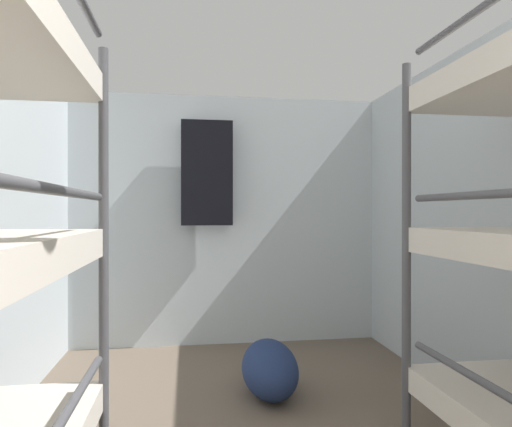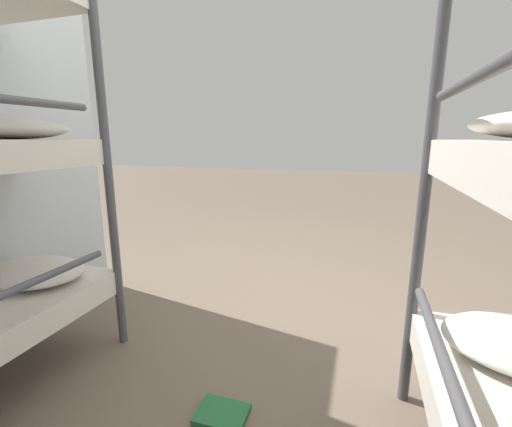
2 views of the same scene
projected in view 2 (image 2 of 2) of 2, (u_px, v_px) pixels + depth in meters
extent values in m
plane|color=#6B5B4C|center=(274.00, 311.00, 2.24)|extent=(20.00, 20.00, 0.00)
cylinder|color=#4C4C51|center=(426.00, 180.00, 1.29)|extent=(0.04, 0.04, 1.92)
cylinder|color=#4C4C51|center=(108.00, 169.00, 1.71)|extent=(0.04, 0.04, 1.92)
ellipsoid|color=silver|center=(34.00, 272.00, 1.71)|extent=(0.51, 0.40, 0.09)
ellipsoid|color=silver|center=(13.00, 129.00, 1.56)|extent=(0.51, 0.40, 0.09)
cube|color=#236638|center=(222.00, 414.00, 1.39)|extent=(0.20, 0.16, 0.02)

